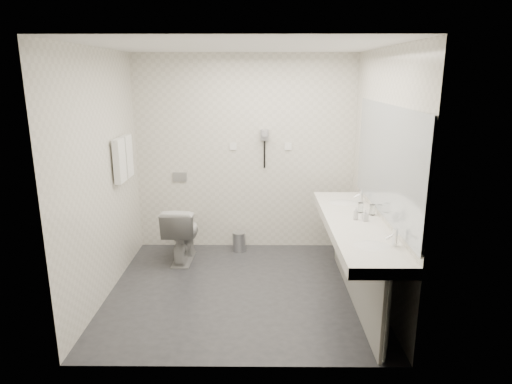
{
  "coord_description": "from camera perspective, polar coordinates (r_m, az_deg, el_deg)",
  "views": [
    {
      "loc": [
        0.18,
        -4.37,
        2.25
      ],
      "look_at": [
        0.15,
        0.15,
        1.05
      ],
      "focal_mm": 31.41,
      "sensor_mm": 36.0,
      "label": 1
    }
  ],
  "objects": [
    {
      "name": "faucet_near",
      "position": [
        3.93,
        17.28,
        -5.54
      ],
      "size": [
        0.04,
        0.04,
        0.15
      ],
      "primitive_type": "cylinder",
      "color": "silver",
      "rests_on": "vanity_counter"
    },
    {
      "name": "towel_near",
      "position": [
        5.1,
        -16.99,
        3.82
      ],
      "size": [
        0.07,
        0.24,
        0.48
      ],
      "primitive_type": "cube",
      "color": "white",
      "rests_on": "towel_rail"
    },
    {
      "name": "switch_plate_b",
      "position": [
        5.74,
        4.1,
        5.81
      ],
      "size": [
        0.09,
        0.02,
        0.09
      ],
      "primitive_type": "cube",
      "color": "white",
      "rests_on": "wall_back"
    },
    {
      "name": "flush_plate",
      "position": [
        5.9,
        -9.69,
        1.91
      ],
      "size": [
        0.18,
        0.02,
        0.12
      ],
      "primitive_type": "cube",
      "color": "#B2B5BA",
      "rests_on": "wall_back"
    },
    {
      "name": "ceiling",
      "position": [
        4.38,
        -2.08,
        18.12
      ],
      "size": [
        2.8,
        2.8,
        0.0
      ],
      "primitive_type": "plane",
      "rotation": [
        3.14,
        0.0,
        0.0
      ],
      "color": "white",
      "rests_on": "wall_back"
    },
    {
      "name": "towel_far",
      "position": [
        5.37,
        -16.12,
        4.4
      ],
      "size": [
        0.07,
        0.24,
        0.48
      ],
      "primitive_type": "cube",
      "color": "white",
      "rests_on": "towel_rail"
    },
    {
      "name": "mirror",
      "position": [
        4.42,
        16.24,
        3.82
      ],
      "size": [
        0.02,
        2.2,
        1.05
      ],
      "primitive_type": "cube",
      "color": "#B2BCC6",
      "rests_on": "wall_right"
    },
    {
      "name": "vanity_counter",
      "position": [
        4.52,
        12.46,
        -4.23
      ],
      "size": [
        0.55,
        2.2,
        0.1
      ],
      "primitive_type": "cube",
      "color": "white",
      "rests_on": "floor"
    },
    {
      "name": "soap_bottle_c",
      "position": [
        4.53,
        12.59,
        -2.65
      ],
      "size": [
        0.06,
        0.06,
        0.13
      ],
      "primitive_type": "imported",
      "rotation": [
        0.0,
        0.0,
        0.14
      ],
      "color": "white",
      "rests_on": "vanity_counter"
    },
    {
      "name": "pedal_bin",
      "position": [
        5.88,
        -2.16,
        -6.4
      ],
      "size": [
        0.19,
        0.19,
        0.24
      ],
      "primitive_type": "cylinder",
      "rotation": [
        0.0,
        0.0,
        -0.1
      ],
      "color": "#B2B5BA",
      "rests_on": "floor"
    },
    {
      "name": "dryer_barrel",
      "position": [
        5.62,
        1.11,
        7.5
      ],
      "size": [
        0.08,
        0.14,
        0.08
      ],
      "primitive_type": "cylinder",
      "rotation": [
        1.57,
        0.0,
        0.0
      ],
      "color": "#929298",
      "rests_on": "dryer_cradle"
    },
    {
      "name": "bin_lid",
      "position": [
        5.83,
        -2.17,
        -5.23
      ],
      "size": [
        0.17,
        0.17,
        0.02
      ],
      "primitive_type": "cylinder",
      "color": "#B2B5BA",
      "rests_on": "pedal_bin"
    },
    {
      "name": "floor",
      "position": [
        4.92,
        -1.8,
        -12.35
      ],
      "size": [
        2.8,
        2.8,
        0.0
      ],
      "primitive_type": "plane",
      "color": "#2A2B30",
      "rests_on": "ground"
    },
    {
      "name": "toilet",
      "position": [
        5.6,
        -9.4,
        -5.18
      ],
      "size": [
        0.42,
        0.71,
        0.7
      ],
      "primitive_type": "imported",
      "rotation": [
        0.0,
        0.0,
        3.1
      ],
      "color": "white",
      "rests_on": "floor"
    },
    {
      "name": "glass_right",
      "position": [
        4.77,
        13.17,
        -1.96
      ],
      "size": [
        0.06,
        0.06,
        0.1
      ],
      "primitive_type": "cylinder",
      "rotation": [
        0.0,
        0.0,
        0.11
      ],
      "color": "silver",
      "rests_on": "vanity_counter"
    },
    {
      "name": "vanity_panel",
      "position": [
        4.68,
        12.48,
        -9.16
      ],
      "size": [
        0.03,
        2.15,
        0.75
      ],
      "primitive_type": "cube",
      "color": "gray",
      "rests_on": "floor"
    },
    {
      "name": "towel_rail",
      "position": [
        5.2,
        -16.83,
        6.5
      ],
      "size": [
        0.02,
        0.62,
        0.02
      ],
      "primitive_type": "cylinder",
      "rotation": [
        1.57,
        0.0,
        0.0
      ],
      "color": "silver",
      "rests_on": "wall_left"
    },
    {
      "name": "vanity_post_near",
      "position": [
        3.79,
        16.23,
        -15.49
      ],
      "size": [
        0.06,
        0.06,
        0.75
      ],
      "primitive_type": "cylinder",
      "color": "silver",
      "rests_on": "floor"
    },
    {
      "name": "switch_plate_a",
      "position": [
        5.74,
        -2.93,
        5.82
      ],
      "size": [
        0.09,
        0.02,
        0.09
      ],
      "primitive_type": "cube",
      "color": "white",
      "rests_on": "wall_back"
    },
    {
      "name": "vanity_post_far",
      "position": [
        5.63,
        10.63,
        -4.86
      ],
      "size": [
        0.06,
        0.06,
        0.75
      ],
      "primitive_type": "cylinder",
      "color": "silver",
      "rests_on": "floor"
    },
    {
      "name": "wall_right",
      "position": [
        4.65,
        15.59,
        1.88
      ],
      "size": [
        0.0,
        2.6,
        2.6
      ],
      "primitive_type": "plane",
      "rotation": [
        1.57,
        0.0,
        -1.57
      ],
      "color": "silver",
      "rests_on": "floor"
    },
    {
      "name": "glass_left",
      "position": [
        4.72,
        14.59,
        -2.21
      ],
      "size": [
        0.07,
        0.07,
        0.11
      ],
      "primitive_type": "cylinder",
      "rotation": [
        0.0,
        0.0,
        0.31
      ],
      "color": "silver",
      "rests_on": "vanity_counter"
    },
    {
      "name": "soap_bottle_a",
      "position": [
        4.51,
        13.75,
        -2.9
      ],
      "size": [
        0.06,
        0.06,
        0.11
      ],
      "primitive_type": "imported",
      "rotation": [
        0.0,
        0.0,
        0.22
      ],
      "color": "white",
      "rests_on": "vanity_counter"
    },
    {
      "name": "dryer_cord",
      "position": [
        5.72,
        1.09,
        4.78
      ],
      "size": [
        0.02,
        0.02,
        0.35
      ],
      "primitive_type": "cylinder",
      "color": "black",
      "rests_on": "dryer_cradle"
    },
    {
      "name": "wall_left",
      "position": [
        4.76,
        -19.04,
        1.9
      ],
      "size": [
        0.0,
        2.6,
        2.6
      ],
      "primitive_type": "plane",
      "rotation": [
        1.57,
        0.0,
        1.57
      ],
      "color": "silver",
      "rests_on": "floor"
    },
    {
      "name": "wall_back",
      "position": [
        5.76,
        -1.41,
        4.87
      ],
      "size": [
        2.8,
        0.0,
        2.8
      ],
      "primitive_type": "plane",
      "rotation": [
        1.57,
        0.0,
        0.0
      ],
      "color": "silver",
      "rests_on": "floor"
    },
    {
      "name": "basin_far",
      "position": [
        5.11,
        11.02,
        -1.49
      ],
      "size": [
        0.4,
        0.31,
        0.05
      ],
      "primitive_type": "ellipsoid",
      "color": "white",
      "rests_on": "vanity_counter"
    },
    {
      "name": "basin_near",
      "position": [
        3.91,
        14.43,
        -6.85
      ],
      "size": [
        0.4,
        0.31,
        0.05
      ],
      "primitive_type": "ellipsoid",
      "color": "white",
      "rests_on": "vanity_counter"
    },
    {
      "name": "wall_front",
      "position": [
        3.24,
        -2.85,
        -3.17
      ],
      "size": [
        2.8,
        0.0,
        2.8
      ],
      "primitive_type": "plane",
      "rotation": [
        -1.57,
        0.0,
        0.0
      ],
      "color": "silver",
      "rests_on": "floor"
    },
    {
      "name": "dryer_cradle",
      "position": [
        5.69,
        1.1,
        7.29
      ],
      "size": [
        0.1,
        0.04,
        0.14
      ],
      "primitive_type": "cube",
      "color": "#929298",
      "rests_on": "wall_back"
    },
    {
      "name": "faucet_far",
      "position": [
        5.13,
        13.21,
        -0.51
      ],
      "size": [
        0.04,
        0.04,
        0.15
      ],
      "primitive_type": "cylinder",
      "color": "silver",
      "rests_on": "vanity_counter"
    }
  ]
}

